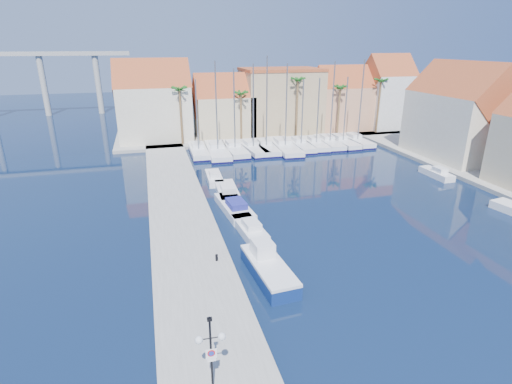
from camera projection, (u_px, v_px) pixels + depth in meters
ground at (318, 273)px, 29.89m from camera, size 260.00×260.00×0.00m
quay_west at (180, 213)px, 39.80m from camera, size 6.00×77.00×0.50m
shore_north at (265, 133)px, 75.68m from camera, size 54.00×16.00×0.50m
shore_east at (501, 175)px, 51.24m from camera, size 12.00×60.00×0.50m
lamp_post at (211, 343)px, 18.21m from camera, size 1.42×0.42×4.19m
bollard at (217, 258)px, 30.49m from camera, size 0.21×0.21×0.51m
fishing_boat at (268, 267)px, 29.15m from camera, size 2.72×6.81×2.33m
motorboat_west_0 at (250, 228)px, 35.93m from camera, size 2.31×5.88×1.40m
motorboat_west_1 at (235, 207)px, 40.64m from camera, size 2.96×7.49×1.40m
motorboat_west_2 at (227, 191)px, 44.88m from camera, size 2.59×6.96×1.40m
motorboat_west_3 at (214, 177)px, 49.61m from camera, size 2.01×5.57×1.40m
motorboat_east_1 at (437, 173)px, 51.23m from camera, size 1.69×5.08×1.40m
sailboat_0 at (198, 151)px, 61.77m from camera, size 2.73×9.65×11.36m
sailboat_1 at (217, 150)px, 61.92m from camera, size 3.67×11.77×13.88m
sailboat_2 at (234, 149)px, 62.85m from camera, size 2.86×10.38×12.77m
sailboat_3 at (252, 148)px, 63.41m from camera, size 3.42×10.25×13.37m
sailboat_4 at (265, 147)px, 63.93m from camera, size 3.12×10.23×14.50m
sailboat_5 at (284, 146)px, 64.33m from camera, size 3.84×12.14×13.40m
sailboat_6 at (300, 145)px, 65.36m from camera, size 2.77×9.45×11.00m
sailboat_7 at (315, 144)px, 65.98m from camera, size 3.15×9.15×11.16m
sailboat_8 at (329, 142)px, 67.00m from camera, size 3.39×9.87×13.55m
sailboat_9 at (341, 142)px, 67.44m from camera, size 2.69×9.52×11.20m
sailboat_10 at (356, 140)px, 68.25m from camera, size 2.53×9.29×13.85m
building_0 at (154, 104)px, 67.67m from camera, size 12.30×9.00×13.50m
building_1 at (224, 108)px, 71.05m from camera, size 10.30×8.00×11.00m
building_2 at (281, 100)px, 74.32m from camera, size 14.20×10.20×11.50m
building_3 at (342, 101)px, 76.51m from camera, size 10.30×8.00×12.00m
building_4 at (387, 94)px, 77.43m from camera, size 8.30×8.00×14.00m
building_6 at (459, 115)px, 57.19m from camera, size 9.00×14.30×13.50m
palm_0 at (179, 91)px, 63.24m from camera, size 2.60×2.60×10.15m
palm_1 at (241, 95)px, 66.03m from camera, size 2.60×2.60×9.15m
palm_2 at (298, 82)px, 67.83m from camera, size 2.60×2.60×11.15m
palm_3 at (340, 89)px, 70.29m from camera, size 2.60×2.60×9.65m
palm_4 at (381, 83)px, 71.93m from camera, size 2.60×2.60×10.65m
viaduct at (17, 71)px, 90.88m from camera, size 48.00×2.20×14.45m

